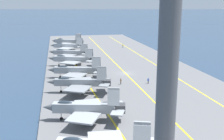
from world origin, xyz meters
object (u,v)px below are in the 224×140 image
Objects in this scene: parked_jet_second at (85,108)px; parked_jet_fourth at (77,70)px; parked_jet_eighth at (68,41)px; parked_jet_fifth at (73,59)px; parked_jet_seventh at (68,46)px; parked_jet_sixth at (70,53)px; crew_blue_vest at (148,80)px; parked_jet_third at (80,82)px; crew_yellow_vest at (123,46)px; crew_brown_vest at (121,81)px.

parked_jet_second is 0.92× the size of parked_jet_fourth.
parked_jet_second is 95.06m from parked_jet_eighth.
parked_jet_fifth is 1.04× the size of parked_jet_seventh.
parked_jet_fourth reaches higher than parked_jet_sixth.
parked_jet_third is at bearing 103.36° from crew_blue_vest.
parked_jet_second is 0.98× the size of parked_jet_third.
parked_jet_seventh is (61.59, 0.12, -0.15)m from parked_jet_third.
parked_jet_second reaches higher than crew_blue_vest.
crew_blue_vest is at bearing -42.21° from parked_jet_second.
parked_jet_fourth reaches higher than crew_yellow_vest.
parked_jet_eighth is 10.05× the size of crew_brown_vest.
parked_jet_fifth is 31.59m from crew_blue_vest.
parked_jet_third is 29.83m from parked_jet_fifth.
crew_brown_vest is (-40.01, -11.42, -1.32)m from parked_jet_sixth.
crew_brown_vest reaches higher than crew_blue_vest.
parked_jet_fifth is at bearing 36.49° from crew_blue_vest.
parked_jet_fifth is 10.27× the size of crew_blue_vest.
crew_brown_vest is at bearing 166.06° from crew_yellow_vest.
crew_yellow_vest is at bearing -7.22° from crew_blue_vest.
parked_jet_seventh reaches higher than crew_brown_vest.
parked_jet_fourth is at bearing 52.10° from crew_brown_vest.
parked_jet_seventh is 16.65m from parked_jet_eighth.
parked_jet_eighth is (16.64, -0.58, -0.11)m from parked_jet_seventh.
parked_jet_fifth is 46.25m from crew_yellow_vest.
parked_jet_third is 0.93× the size of parked_jet_sixth.
crew_brown_vest is (-72.89, -10.90, -1.50)m from parked_jet_eighth.
parked_jet_fifth is at bearing -179.67° from parked_jet_seventh.
parked_jet_eighth reaches higher than parked_jet_second.
crew_brown_vest is at bearing -127.90° from parked_jet_fourth.
parked_jet_third reaches higher than parked_jet_fourth.
crew_brown_vest is 1.01× the size of crew_yellow_vest.
parked_jet_second is at bearing 179.42° from parked_jet_eighth.
parked_jet_seventh is (31.76, 0.18, -0.08)m from parked_jet_fifth.
crew_yellow_vest is (53.52, -26.57, -1.50)m from parked_jet_fourth.
parked_jet_seventh is 9.89× the size of crew_blue_vest.
crew_blue_vest is (-9.53, -18.59, -1.50)m from parked_jet_fourth.
parked_jet_sixth is at bearing 24.79° from crew_blue_vest.
parked_jet_fifth is 31.76m from parked_jet_seventh.
parked_jet_eighth is at bearing -0.47° from parked_jet_fifth.
parked_jet_seventh is at bearing 0.42° from parked_jet_fourth.
parked_jet_sixth is at bearing 0.07° from parked_jet_third.
crew_yellow_vest reaches higher than crew_blue_vest.
parked_jet_fourth is at bearing 153.60° from crew_yellow_vest.
parked_jet_eighth is 76.02m from crew_blue_vest.
parked_jet_seventh is at bearing 0.33° from parked_jet_fifth.
parked_jet_fifth is at bearing 0.61° from parked_jet_fourth.
parked_jet_third is 14.01m from parked_jet_fourth.
parked_jet_sixth is 32.88m from parked_jet_eighth.
parked_jet_third is at bearing 179.66° from parked_jet_eighth.
crew_yellow_vest is (5.94, -26.92, -1.62)m from parked_jet_seventh.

